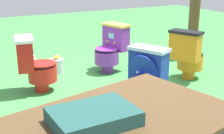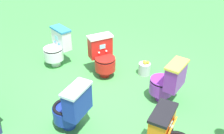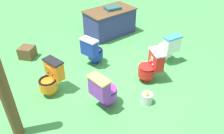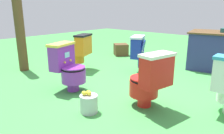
{
  "view_description": "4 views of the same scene",
  "coord_description": "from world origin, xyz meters",
  "px_view_note": "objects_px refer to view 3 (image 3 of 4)",
  "views": [
    {
      "loc": [
        1.66,
        3.39,
        1.57
      ],
      "look_at": [
        -0.08,
        0.15,
        0.39
      ],
      "focal_mm": 50.94,
      "sensor_mm": 36.0,
      "label": 1
    },
    {
      "loc": [
        -2.52,
        1.88,
        2.56
      ],
      "look_at": [
        0.37,
        -0.4,
        0.33
      ],
      "focal_mm": 40.89,
      "sensor_mm": 36.0,
      "label": 2
    },
    {
      "loc": [
        -1.82,
        -3.64,
        3.08
      ],
      "look_at": [
        -0.06,
        -0.13,
        0.38
      ],
      "focal_mm": 35.81,
      "sensor_mm": 36.0,
      "label": 3
    },
    {
      "loc": [
        2.04,
        -2.64,
        1.24
      ],
      "look_at": [
        0.01,
        -0.37,
        0.39
      ],
      "focal_mm": 34.37,
      "sensor_mm": 36.0,
      "label": 4
    }
  ],
  "objects_px": {
    "toilet_blue": "(93,51)",
    "toilet_red": "(151,66)",
    "vendor_table": "(110,22)",
    "lemon_bucket": "(147,98)",
    "toilet_purple": "(104,91)",
    "toilet_orange": "(51,77)",
    "toilet_white": "(168,48)",
    "small_crate": "(27,52)",
    "wooden_post": "(5,94)"
  },
  "relations": [
    {
      "from": "toilet_blue",
      "to": "small_crate",
      "type": "distance_m",
      "value": 1.75
    },
    {
      "from": "wooden_post",
      "to": "small_crate",
      "type": "xyz_separation_m",
      "value": [
        0.56,
        2.43,
        -0.72
      ]
    },
    {
      "from": "toilet_orange",
      "to": "vendor_table",
      "type": "bearing_deg",
      "value": -73.03
    },
    {
      "from": "vendor_table",
      "to": "toilet_red",
      "type": "bearing_deg",
      "value": -95.62
    },
    {
      "from": "toilet_orange",
      "to": "toilet_red",
      "type": "distance_m",
      "value": 2.1
    },
    {
      "from": "toilet_orange",
      "to": "toilet_white",
      "type": "distance_m",
      "value": 2.86
    },
    {
      "from": "toilet_red",
      "to": "small_crate",
      "type": "height_order",
      "value": "toilet_red"
    },
    {
      "from": "toilet_orange",
      "to": "small_crate",
      "type": "relative_size",
      "value": 2.03
    },
    {
      "from": "toilet_blue",
      "to": "vendor_table",
      "type": "xyz_separation_m",
      "value": [
        1.12,
        1.34,
        0.02
      ]
    },
    {
      "from": "toilet_white",
      "to": "vendor_table",
      "type": "distance_m",
      "value": 2.11
    },
    {
      "from": "vendor_table",
      "to": "small_crate",
      "type": "distance_m",
      "value": 2.54
    },
    {
      "from": "toilet_blue",
      "to": "small_crate",
      "type": "height_order",
      "value": "toilet_blue"
    },
    {
      "from": "toilet_blue",
      "to": "lemon_bucket",
      "type": "height_order",
      "value": "toilet_blue"
    },
    {
      "from": "small_crate",
      "to": "toilet_orange",
      "type": "bearing_deg",
      "value": -81.74
    },
    {
      "from": "toilet_purple",
      "to": "toilet_white",
      "type": "relative_size",
      "value": 1.0
    },
    {
      "from": "small_crate",
      "to": "lemon_bucket",
      "type": "height_order",
      "value": "small_crate"
    },
    {
      "from": "small_crate",
      "to": "toilet_blue",
      "type": "bearing_deg",
      "value": -36.72
    },
    {
      "from": "toilet_purple",
      "to": "toilet_orange",
      "type": "xyz_separation_m",
      "value": [
        -0.77,
        0.85,
        0.0
      ]
    },
    {
      "from": "toilet_purple",
      "to": "toilet_orange",
      "type": "relative_size",
      "value": 1.0
    },
    {
      "from": "vendor_table",
      "to": "toilet_purple",
      "type": "bearing_deg",
      "value": -118.22
    },
    {
      "from": "toilet_blue",
      "to": "small_crate",
      "type": "xyz_separation_m",
      "value": [
        -1.39,
        1.04,
        -0.22
      ]
    },
    {
      "from": "toilet_purple",
      "to": "toilet_white",
      "type": "height_order",
      "value": "same"
    },
    {
      "from": "wooden_post",
      "to": "lemon_bucket",
      "type": "xyz_separation_m",
      "value": [
        2.35,
        -0.36,
        -0.76
      ]
    },
    {
      "from": "toilet_white",
      "to": "toilet_red",
      "type": "relative_size",
      "value": 1.0
    },
    {
      "from": "toilet_blue",
      "to": "toilet_red",
      "type": "bearing_deg",
      "value": 12.21
    },
    {
      "from": "toilet_white",
      "to": "toilet_red",
      "type": "height_order",
      "value": "same"
    },
    {
      "from": "toilet_red",
      "to": "lemon_bucket",
      "type": "distance_m",
      "value": 0.8
    },
    {
      "from": "lemon_bucket",
      "to": "toilet_red",
      "type": "bearing_deg",
      "value": 51.34
    },
    {
      "from": "vendor_table",
      "to": "lemon_bucket",
      "type": "height_order",
      "value": "vendor_table"
    },
    {
      "from": "toilet_orange",
      "to": "lemon_bucket",
      "type": "xyz_separation_m",
      "value": [
        1.55,
        -1.15,
        -0.26
      ]
    },
    {
      "from": "toilet_red",
      "to": "wooden_post",
      "type": "bearing_deg",
      "value": 106.41
    },
    {
      "from": "wooden_post",
      "to": "toilet_white",
      "type": "bearing_deg",
      "value": 10.87
    },
    {
      "from": "toilet_red",
      "to": "vendor_table",
      "type": "bearing_deg",
      "value": 6.06
    },
    {
      "from": "toilet_purple",
      "to": "toilet_orange",
      "type": "distance_m",
      "value": 1.15
    },
    {
      "from": "vendor_table",
      "to": "lemon_bucket",
      "type": "bearing_deg",
      "value": -103.09
    },
    {
      "from": "toilet_orange",
      "to": "toilet_red",
      "type": "height_order",
      "value": "same"
    },
    {
      "from": "toilet_blue",
      "to": "toilet_white",
      "type": "bearing_deg",
      "value": 43.22
    },
    {
      "from": "toilet_orange",
      "to": "toilet_purple",
      "type": "bearing_deg",
      "value": -161.2
    },
    {
      "from": "lemon_bucket",
      "to": "toilet_blue",
      "type": "bearing_deg",
      "value": 102.92
    },
    {
      "from": "toilet_orange",
      "to": "toilet_red",
      "type": "xyz_separation_m",
      "value": [
        2.03,
        -0.56,
        -0.0
      ]
    },
    {
      "from": "toilet_purple",
      "to": "vendor_table",
      "type": "distance_m",
      "value": 3.17
    },
    {
      "from": "toilet_blue",
      "to": "lemon_bucket",
      "type": "relative_size",
      "value": 2.63
    },
    {
      "from": "toilet_white",
      "to": "wooden_post",
      "type": "bearing_deg",
      "value": -171.69
    },
    {
      "from": "toilet_purple",
      "to": "toilet_blue",
      "type": "bearing_deg",
      "value": 148.6
    },
    {
      "from": "toilet_white",
      "to": "vendor_table",
      "type": "bearing_deg",
      "value": 103.64
    },
    {
      "from": "toilet_red",
      "to": "toilet_orange",
      "type": "bearing_deg",
      "value": 86.18
    },
    {
      "from": "toilet_orange",
      "to": "toilet_blue",
      "type": "height_order",
      "value": "same"
    },
    {
      "from": "toilet_red",
      "to": "small_crate",
      "type": "xyz_separation_m",
      "value": [
        -2.26,
        2.2,
        -0.22
      ]
    },
    {
      "from": "toilet_orange",
      "to": "wooden_post",
      "type": "bearing_deg",
      "value": 111.38
    },
    {
      "from": "toilet_blue",
      "to": "toilet_red",
      "type": "xyz_separation_m",
      "value": [
        0.87,
        -1.16,
        -0.0
      ]
    }
  ]
}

